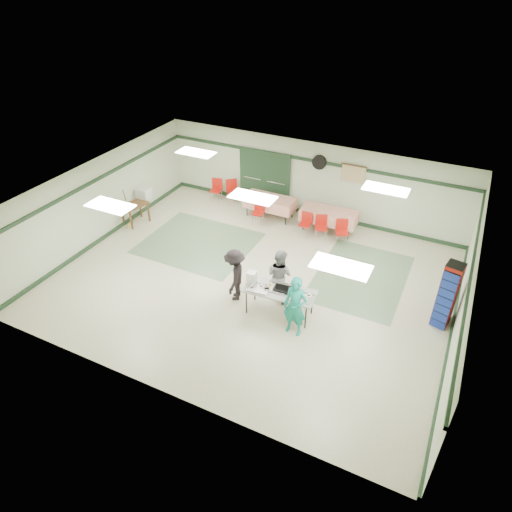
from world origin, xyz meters
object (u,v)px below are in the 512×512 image
at_px(chair_c, 342,229).
at_px(crate_stack_red, 447,295).
at_px(volunteer_teal, 295,307).
at_px(crate_stack_blue_a, 446,299).
at_px(chair_b, 306,221).
at_px(chair_a, 321,224).
at_px(chair_loose_a, 232,189).
at_px(volunteer_dark, 235,275).
at_px(crate_stack_blue_b, 447,298).
at_px(office_printer, 144,193).
at_px(chair_d, 259,210).
at_px(printer_table, 135,207).
at_px(dining_table_b, 270,202).
at_px(broom, 128,207).
at_px(dining_table_a, 329,216).
at_px(serving_table, 280,292).
at_px(chair_loose_b, 217,187).
at_px(volunteer_grey, 279,275).

bearing_deg(chair_c, crate_stack_red, -61.27).
distance_m(volunteer_teal, crate_stack_blue_a, 3.94).
bearing_deg(chair_b, volunteer_teal, -74.85).
bearing_deg(chair_a, chair_loose_a, 142.93).
xyz_separation_m(volunteer_dark, crate_stack_blue_b, (5.22, 1.35, 0.10)).
distance_m(volunteer_teal, office_printer, 7.76).
bearing_deg(chair_a, volunteer_dark, -127.40).
relative_size(volunteer_teal, chair_d, 2.03).
bearing_deg(chair_d, printer_table, -162.14).
bearing_deg(chair_loose_a, dining_table_b, -53.40).
xyz_separation_m(crate_stack_blue_b, office_printer, (-10.30, 1.34, 0.06)).
relative_size(chair_d, crate_stack_red, 0.44).
bearing_deg(crate_stack_red, chair_a, 147.67).
relative_size(volunteer_teal, chair_b, 2.06).
bearing_deg(broom, chair_loose_a, 45.40).
relative_size(chair_b, printer_table, 0.78).
bearing_deg(office_printer, printer_table, -90.12).
height_order(dining_table_a, crate_stack_blue_a, crate_stack_blue_a).
height_order(chair_a, chair_c, chair_c).
relative_size(volunteer_dark, dining_table_b, 0.85).
distance_m(serving_table, chair_b, 4.20).
bearing_deg(chair_loose_a, dining_table_a, -46.16).
xyz_separation_m(printer_table, broom, (-0.08, -0.24, 0.08)).
distance_m(volunteer_dark, chair_a, 4.17).
height_order(crate_stack_blue_b, office_printer, crate_stack_blue_b).
distance_m(crate_stack_blue_a, crate_stack_blue_b, 0.38).
height_order(dining_table_a, crate_stack_red, crate_stack_red).
xyz_separation_m(dining_table_a, chair_c, (0.63, -0.58, -0.06)).
relative_size(serving_table, chair_loose_b, 2.20).
distance_m(dining_table_a, office_printer, 6.49).
distance_m(serving_table, printer_table, 6.79).
distance_m(chair_c, crate_stack_red, 4.39).
bearing_deg(volunteer_grey, serving_table, 128.52).
distance_m(dining_table_b, office_printer, 4.44).
height_order(chair_loose_b, crate_stack_red, crate_stack_red).
distance_m(volunteer_dark, printer_table, 5.50).
relative_size(serving_table, chair_loose_a, 2.12).
xyz_separation_m(chair_d, crate_stack_blue_a, (6.46, -2.39, 0.13)).
distance_m(dining_table_a, dining_table_b, 2.20).
xyz_separation_m(serving_table, chair_d, (-2.58, 4.11, -0.22)).
distance_m(volunteer_grey, crate_stack_red, 4.24).
bearing_deg(chair_loose_a, volunteer_teal, -89.55).
height_order(serving_table, crate_stack_blue_a, crate_stack_blue_a).
distance_m(crate_stack_blue_a, broom, 10.38).
distance_m(volunteer_dark, chair_b, 4.07).
distance_m(volunteer_dark, broom, 5.49).
bearing_deg(volunteer_grey, chair_loose_b, -30.10).
height_order(chair_a, broom, broom).
distance_m(dining_table_a, chair_c, 0.86).
bearing_deg(serving_table, broom, 158.53).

